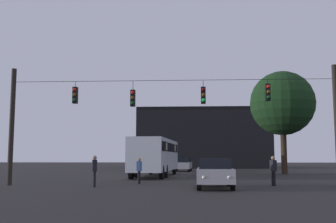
{
  "coord_description": "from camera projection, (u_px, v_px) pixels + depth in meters",
  "views": [
    {
      "loc": [
        1.05,
        -5.7,
        1.6
      ],
      "look_at": [
        -0.39,
        20.9,
        4.65
      ],
      "focal_mm": 42.3,
      "sensor_mm": 36.0,
      "label": 1
    }
  ],
  "objects": [
    {
      "name": "pedestrian_crossing_right",
      "position": [
        139.0,
        169.0,
        23.57
      ],
      "size": [
        0.28,
        0.38,
        1.54
      ],
      "color": "black",
      "rests_on": "ground"
    },
    {
      "name": "tree_left_silhouette",
      "position": [
        282.0,
        103.0,
        37.46
      ],
      "size": [
        6.08,
        6.08,
        9.69
      ],
      "color": "#2D2116",
      "rests_on": "ground"
    },
    {
      "name": "corner_building",
      "position": [
        203.0,
        139.0,
        60.14
      ],
      "size": [
        18.78,
        12.55,
        8.52
      ],
      "color": "black",
      "rests_on": "ground"
    },
    {
      "name": "pedestrian_crossing_center",
      "position": [
        273.0,
        169.0,
        21.93
      ],
      "size": [
        0.35,
        0.42,
        1.64
      ],
      "color": "black",
      "rests_on": "ground"
    },
    {
      "name": "car_near_right",
      "position": [
        215.0,
        172.0,
        20.36
      ],
      "size": [
        1.95,
        4.39,
        1.52
      ],
      "color": "#99999E",
      "rests_on": "ground"
    },
    {
      "name": "overhead_signal_span",
      "position": [
        170.0,
        117.0,
        22.34
      ],
      "size": [
        18.65,
        0.44,
        6.73
      ],
      "color": "black",
      "rests_on": "ground"
    },
    {
      "name": "car_far_left",
      "position": [
        183.0,
        164.0,
        43.49
      ],
      "size": [
        2.11,
        4.44,
        1.52
      ],
      "color": "#99999E",
      "rests_on": "ground"
    },
    {
      "name": "pedestrian_crossing_left",
      "position": [
        94.0,
        169.0,
        21.06
      ],
      "size": [
        0.34,
        0.42,
        1.67
      ],
      "color": "black",
      "rests_on": "ground"
    },
    {
      "name": "ground_plane",
      "position": [
        176.0,
        178.0,
        29.83
      ],
      "size": [
        168.0,
        168.0,
        0.0
      ],
      "primitive_type": "plane",
      "color": "black",
      "rests_on": "ground"
    },
    {
      "name": "city_bus",
      "position": [
        156.0,
        154.0,
        32.52
      ],
      "size": [
        3.29,
        11.15,
        3.0
      ],
      "color": "#B7BCC6",
      "rests_on": "ground"
    }
  ]
}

